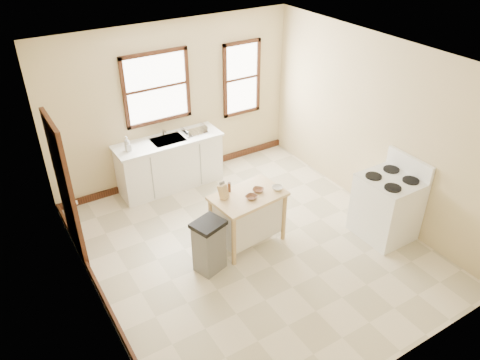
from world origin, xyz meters
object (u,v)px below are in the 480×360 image
at_px(kitchen_island, 248,219).
at_px(bowl_b, 258,190).
at_px(knife_block, 223,192).
at_px(pepper_grinder, 229,187).
at_px(gas_stove, 388,199).
at_px(soap_bottle_a, 127,144).
at_px(dish_rack, 195,130).
at_px(bowl_c, 277,188).
at_px(bowl_a, 251,197).
at_px(trash_bin, 209,246).
at_px(soap_bottle_b, 128,146).

height_order(kitchen_island, bowl_b, bowl_b).
bearing_deg(knife_block, pepper_grinder, 11.87).
height_order(bowl_b, gas_stove, gas_stove).
relative_size(soap_bottle_a, bowl_b, 1.55).
bearing_deg(gas_stove, dish_rack, 119.33).
distance_m(bowl_c, gas_stove, 1.67).
bearing_deg(bowl_a, kitchen_island, 84.77).
relative_size(dish_rack, trash_bin, 0.50).
xyz_separation_m(soap_bottle_b, pepper_grinder, (0.83, -1.80, -0.09)).
bearing_deg(soap_bottle_a, knife_block, -77.78).
bearing_deg(trash_bin, bowl_b, -4.03).
height_order(soap_bottle_a, gas_stove, gas_stove).
distance_m(soap_bottle_a, gas_stove, 4.15).
relative_size(bowl_a, bowl_b, 1.01).
bearing_deg(soap_bottle_a, pepper_grinder, -72.65).
bearing_deg(soap_bottle_b, dish_rack, -4.97).
bearing_deg(gas_stove, soap_bottle_b, 134.52).
bearing_deg(trash_bin, kitchen_island, -1.23).
bearing_deg(dish_rack, knife_block, -88.79).
height_order(dish_rack, pepper_grinder, dish_rack).
distance_m(kitchen_island, bowl_a, 0.45).
distance_m(dish_rack, bowl_b, 2.04).
distance_m(knife_block, bowl_b, 0.53).
distance_m(knife_block, bowl_a, 0.40).
relative_size(knife_block, trash_bin, 0.25).
bearing_deg(pepper_grinder, trash_bin, -143.45).
bearing_deg(pepper_grinder, gas_stove, -28.98).
distance_m(soap_bottle_b, bowl_c, 2.57).
relative_size(bowl_c, gas_stove, 0.12).
height_order(bowl_a, bowl_b, same).
distance_m(soap_bottle_a, kitchen_island, 2.35).
xyz_separation_m(soap_bottle_a, pepper_grinder, (0.84, -1.82, -0.13)).
height_order(bowl_c, trash_bin, bowl_c).
xyz_separation_m(soap_bottle_b, dish_rack, (1.22, 0.03, -0.04)).
bearing_deg(soap_bottle_a, gas_stove, -53.00).
bearing_deg(gas_stove, trash_bin, 165.03).
relative_size(trash_bin, gas_stove, 0.63).
bearing_deg(soap_bottle_b, knife_block, -76.78).
height_order(pepper_grinder, gas_stove, gas_stove).
bearing_deg(kitchen_island, trash_bin, -169.65).
distance_m(pepper_grinder, trash_bin, 0.89).
relative_size(bowl_a, trash_bin, 0.20).
bearing_deg(bowl_a, soap_bottle_a, 115.38).
bearing_deg(soap_bottle_b, gas_stove, -52.00).
height_order(soap_bottle_a, bowl_c, soap_bottle_a).
relative_size(knife_block, bowl_a, 1.25).
bearing_deg(knife_block, kitchen_island, -38.39).
bearing_deg(trash_bin, soap_bottle_a, 79.01).
bearing_deg(bowl_c, kitchen_island, 166.03).
bearing_deg(soap_bottle_a, dish_rack, -6.81).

